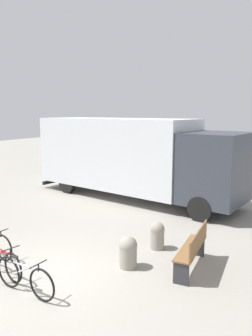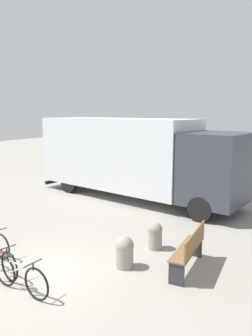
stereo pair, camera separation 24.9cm
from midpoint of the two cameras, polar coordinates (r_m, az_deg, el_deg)
ground_plane at (r=8.06m, az=-15.39°, el=-17.74°), size 60.00×60.00×0.00m
delivery_truck at (r=13.98m, az=0.56°, el=2.26°), size 9.52×3.69×3.40m
park_bench at (r=8.00m, az=10.81°, el=-13.47°), size 0.55×1.72×0.98m
bicycle_middle at (r=8.23m, az=-21.73°, el=-14.67°), size 1.65×0.47×0.77m
bicycle_far at (r=7.33m, az=-18.24°, el=-17.60°), size 1.67×0.44×0.77m
bollard_near_bench at (r=8.03m, az=-0.53°, el=-14.29°), size 0.44×0.44×0.77m
bollard_far_bench at (r=9.07m, az=4.68°, el=-11.47°), size 0.39×0.39×0.75m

